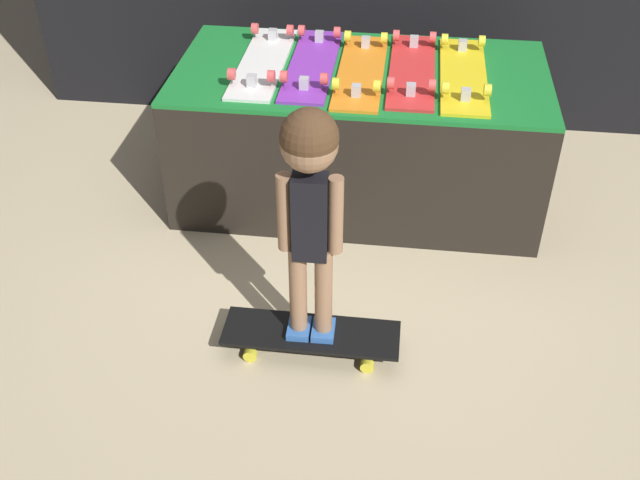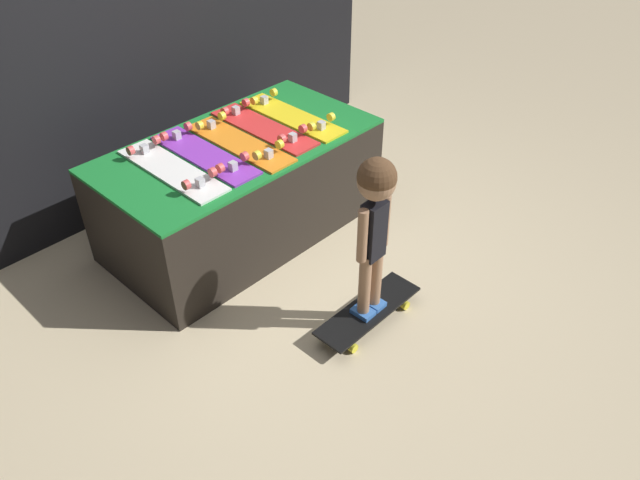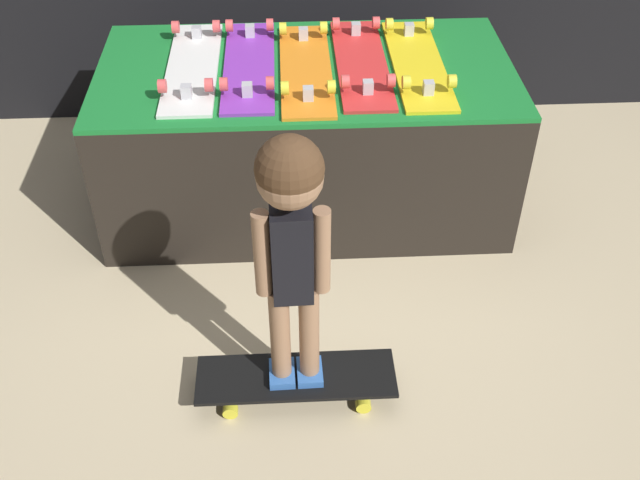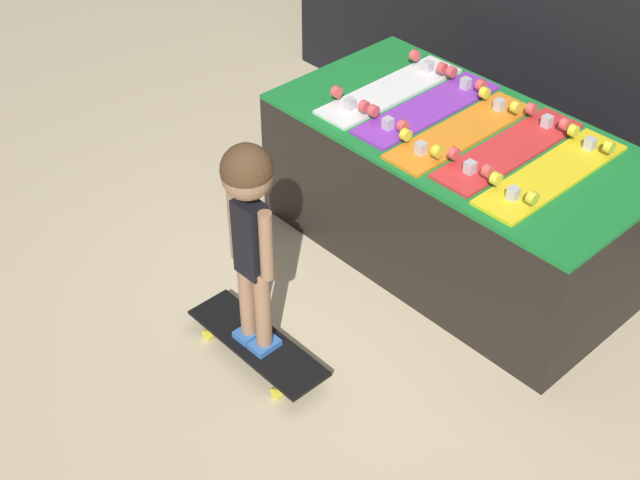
% 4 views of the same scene
% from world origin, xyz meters
% --- Properties ---
extents(ground_plane, '(16.00, 16.00, 0.00)m').
position_xyz_m(ground_plane, '(0.00, 0.00, 0.00)').
color(ground_plane, beige).
extents(display_rack, '(1.72, 0.90, 0.66)m').
position_xyz_m(display_rack, '(0.00, 0.52, 0.33)').
color(display_rack, black).
rests_on(display_rack, ground_plane).
extents(skateboard_white_on_rack, '(0.21, 0.80, 0.09)m').
position_xyz_m(skateboard_white_on_rack, '(-0.46, 0.54, 0.68)').
color(skateboard_white_on_rack, white).
rests_on(skateboard_white_on_rack, display_rack).
extents(skateboard_purple_on_rack, '(0.21, 0.80, 0.09)m').
position_xyz_m(skateboard_purple_on_rack, '(-0.23, 0.54, 0.68)').
color(skateboard_purple_on_rack, purple).
rests_on(skateboard_purple_on_rack, display_rack).
extents(skateboard_orange_on_rack, '(0.21, 0.80, 0.09)m').
position_xyz_m(skateboard_orange_on_rack, '(0.00, 0.50, 0.68)').
color(skateboard_orange_on_rack, orange).
rests_on(skateboard_orange_on_rack, display_rack).
extents(skateboard_red_on_rack, '(0.21, 0.80, 0.09)m').
position_xyz_m(skateboard_red_on_rack, '(0.23, 0.54, 0.68)').
color(skateboard_red_on_rack, red).
rests_on(skateboard_red_on_rack, display_rack).
extents(skateboard_yellow_on_rack, '(0.21, 0.80, 0.09)m').
position_xyz_m(skateboard_yellow_on_rack, '(0.46, 0.52, 0.68)').
color(skateboard_yellow_on_rack, yellow).
rests_on(skateboard_yellow_on_rack, display_rack).
extents(skateboard_on_floor, '(0.68, 0.21, 0.09)m').
position_xyz_m(skateboard_on_floor, '(-0.08, -0.62, 0.07)').
color(skateboard_on_floor, black).
rests_on(skateboard_on_floor, ground_plane).
extents(child, '(0.23, 0.19, 0.95)m').
position_xyz_m(child, '(-0.08, -0.62, 0.76)').
color(child, '#3870C6').
rests_on(child, skateboard_on_floor).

